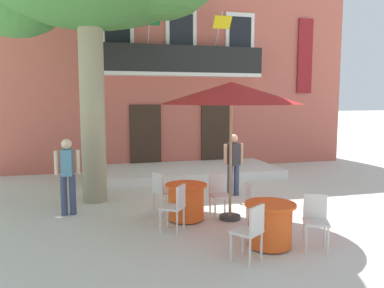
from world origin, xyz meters
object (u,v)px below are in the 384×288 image
cafe_table_middle (270,224)px  cafe_chair_middle_2 (316,218)px  cafe_chair_near_tree_2 (219,192)px  cafe_table_near_tree (186,202)px  cafe_chair_near_tree_1 (176,205)px  ground_planter_left (91,172)px  cafe_chair_middle_1 (251,229)px  pedestrian_near_entrance (67,172)px  cafe_chair_near_tree_0 (162,189)px  cafe_chair_middle_0 (254,205)px  pedestrian_mid_plaza (233,161)px  cafe_umbrella (231,94)px

cafe_table_middle → cafe_chair_middle_2: size_ratio=0.95×
cafe_chair_near_tree_2 → cafe_table_middle: size_ratio=1.05×
cafe_table_near_tree → cafe_chair_near_tree_1: (-0.37, -0.66, 0.14)m
ground_planter_left → cafe_chair_near_tree_1: bearing=-73.3°
cafe_chair_middle_2 → ground_planter_left: cafe_chair_middle_2 is taller
cafe_chair_near_tree_1 → cafe_chair_middle_1: same height
cafe_chair_middle_1 → ground_planter_left: size_ratio=1.81×
cafe_chair_middle_2 → pedestrian_near_entrance: 5.13m
cafe_chair_near_tree_0 → cafe_chair_middle_2: (2.12, -2.69, 0.00)m
ground_planter_left → cafe_table_middle: bearing=-64.9°
cafe_chair_near_tree_1 → cafe_chair_middle_0: 1.48m
pedestrian_mid_plaza → pedestrian_near_entrance: bearing=-170.6°
cafe_chair_near_tree_2 → cafe_chair_middle_1: bearing=-97.3°
cafe_table_near_tree → pedestrian_mid_plaza: (1.68, 1.68, 0.51)m
cafe_chair_middle_0 → cafe_umbrella: bearing=100.1°
cafe_chair_middle_0 → pedestrian_near_entrance: pedestrian_near_entrance is taller
cafe_chair_middle_0 → pedestrian_mid_plaza: size_ratio=0.57×
cafe_table_middle → cafe_chair_middle_2: (0.71, -0.25, 0.14)m
cafe_chair_near_tree_0 → cafe_chair_near_tree_2: (1.14, -0.56, 0.00)m
cafe_chair_near_tree_1 → cafe_chair_middle_0: (1.42, -0.39, 0.00)m
cafe_umbrella → ground_planter_left: 5.83m
cafe_chair_near_tree_2 → cafe_table_near_tree: bearing=-173.7°
cafe_chair_near_tree_1 → cafe_table_middle: size_ratio=1.05×
cafe_umbrella → pedestrian_mid_plaza: size_ratio=1.81×
cafe_chair_near_tree_0 → ground_planter_left: cafe_chair_near_tree_0 is taller
cafe_table_near_tree → pedestrian_near_entrance: bearing=156.9°
cafe_chair_near_tree_2 → cafe_chair_middle_1: (-0.30, -2.37, 0.00)m
cafe_chair_middle_2 → pedestrian_mid_plaza: bearing=90.6°
cafe_chair_middle_0 → cafe_chair_middle_2: bearing=-56.4°
cafe_chair_middle_1 → pedestrian_near_entrance: 4.36m
cafe_chair_near_tree_0 → cafe_table_middle: bearing=-60.0°
cafe_table_near_tree → cafe_chair_middle_1: (0.45, -2.29, 0.14)m
cafe_table_near_tree → cafe_chair_middle_0: 1.49m
pedestrian_mid_plaza → cafe_chair_middle_0: bearing=-102.9°
ground_planter_left → cafe_chair_near_tree_2: bearing=-58.6°
ground_planter_left → cafe_chair_middle_1: bearing=-70.8°
cafe_chair_middle_0 → ground_planter_left: (-2.94, 5.43, -0.25)m
cafe_chair_middle_2 → pedestrian_near_entrance: bearing=143.3°
cafe_chair_near_tree_2 → pedestrian_near_entrance: size_ratio=0.55×
cafe_chair_middle_2 → cafe_chair_near_tree_0: bearing=128.2°
pedestrian_near_entrance → pedestrian_mid_plaza: size_ratio=1.04×
cafe_chair_middle_1 → pedestrian_mid_plaza: size_ratio=0.57×
cafe_chair_middle_2 → cafe_umbrella: 2.92m
cafe_table_middle → cafe_umbrella: bearing=93.9°
cafe_table_near_tree → cafe_umbrella: size_ratio=0.30×
cafe_chair_near_tree_1 → cafe_chair_near_tree_2: size_ratio=1.00×
pedestrian_near_entrance → cafe_chair_middle_0: bearing=-30.9°
cafe_umbrella → cafe_chair_middle_2: bearing=-66.3°
cafe_table_near_tree → cafe_chair_near_tree_0: bearing=121.4°
cafe_chair_near_tree_2 → cafe_table_middle: bearing=-82.0°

